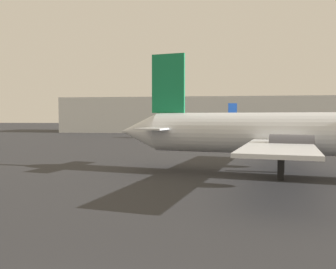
# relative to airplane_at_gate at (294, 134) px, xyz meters

# --- Properties ---
(airplane_at_gate) EXTENTS (34.48, 29.33, 11.47)m
(airplane_at_gate) POSITION_rel_airplane_at_gate_xyz_m (0.00, 0.00, 0.00)
(airplane_at_gate) COLOR silver
(airplane_at_gate) RESTS_ON ground_plane
(airplane_far_left) EXTENTS (27.50, 17.15, 8.96)m
(airplane_far_left) POSITION_rel_airplane_at_gate_xyz_m (-12.22, 58.89, -1.00)
(airplane_far_left) COLOR silver
(airplane_far_left) RESTS_ON ground_plane
(terminal_building) EXTENTS (93.87, 26.38, 11.97)m
(terminal_building) POSITION_rel_airplane_at_gate_xyz_m (-13.00, 93.96, 2.19)
(terminal_building) COLOR #B7B7B2
(terminal_building) RESTS_ON ground_plane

